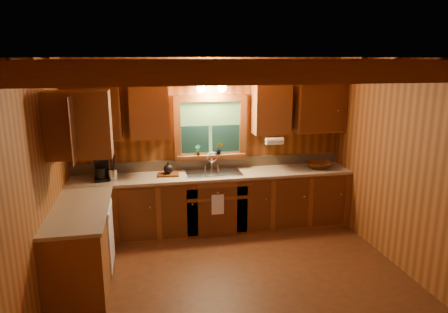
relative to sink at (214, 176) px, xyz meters
The scene contains 20 objects.
room 1.66m from the sink, 90.00° to the right, with size 4.20×4.20×4.20m.
ceiling_beams 2.29m from the sink, 90.00° to the right, with size 4.20×2.54×0.18m.
base_cabinets 0.73m from the sink, 147.14° to the right, with size 4.20×2.22×0.86m.
countertop 0.57m from the sink, 146.97° to the right, with size 4.20×2.24×0.04m.
backsplash 0.31m from the sink, 90.00° to the left, with size 4.20×0.02×0.16m, color tan.
dishwasher_panel 1.79m from the sink, 147.88° to the right, with size 0.02×0.60×0.80m, color white.
upper_cabinets 1.15m from the sink, 162.32° to the right, with size 4.19×1.77×0.78m.
window 0.72m from the sink, 90.00° to the left, with size 1.12×0.08×1.00m.
window_sill 0.34m from the sink, 90.00° to the left, with size 1.06×0.14×0.04m, color brown.
wall_sconce 1.32m from the sink, 90.00° to the left, with size 0.45×0.21×0.17m.
paper_towel_roll 1.06m from the sink, ahead, with size 0.11×0.11×0.27m, color white.
dish_towel 0.48m from the sink, 90.00° to the right, with size 0.18×0.01×0.30m, color white.
sink is the anchor object (origin of this frame).
coffee_maker 1.64m from the sink, behind, with size 0.20×0.25×0.35m.
utensil_crock 1.47m from the sink, behind, with size 0.13×0.13×0.36m.
cutting_board 0.68m from the sink, behind, with size 0.31×0.22×0.03m, color #552A12.
teakettle 0.69m from the sink, behind, with size 0.14×0.14×0.17m.
wicker_basket 1.67m from the sink, ahead, with size 0.40×0.40×0.10m, color #48230C.
potted_plant_left 0.46m from the sink, 138.86° to the left, with size 0.09×0.06×0.17m, color #552A12.
potted_plant_right 0.44m from the sink, 57.32° to the left, with size 0.10×0.08×0.19m, color #552A12.
Camera 1 is at (-1.00, -4.25, 2.61)m, focal length 32.85 mm.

